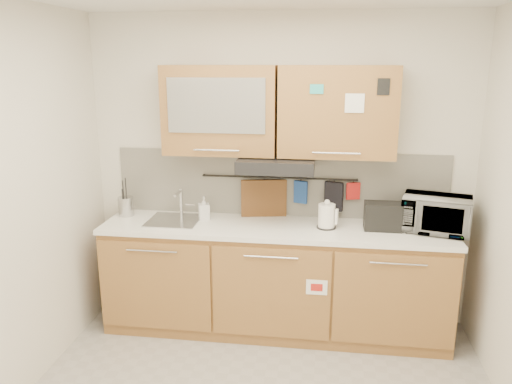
% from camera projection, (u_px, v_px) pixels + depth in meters
% --- Properties ---
extents(wall_back, '(3.20, 0.00, 3.20)m').
position_uv_depth(wall_back, '(279.00, 172.00, 4.23)').
color(wall_back, silver).
rests_on(wall_back, ground).
extents(base_cabinet, '(2.80, 0.64, 0.88)m').
position_uv_depth(base_cabinet, '(275.00, 284.00, 4.16)').
color(base_cabinet, olive).
rests_on(base_cabinet, floor).
extents(countertop, '(2.82, 0.62, 0.04)m').
position_uv_depth(countertop, '(275.00, 228.00, 4.03)').
color(countertop, white).
rests_on(countertop, base_cabinet).
extents(backsplash, '(2.80, 0.02, 0.56)m').
position_uv_depth(backsplash, '(279.00, 184.00, 4.24)').
color(backsplash, silver).
rests_on(backsplash, countertop).
extents(upper_cabinets, '(1.82, 0.37, 0.70)m').
position_uv_depth(upper_cabinets, '(278.00, 111.00, 3.93)').
color(upper_cabinets, olive).
rests_on(upper_cabinets, wall_back).
extents(range_hood, '(0.60, 0.46, 0.10)m').
position_uv_depth(range_hood, '(277.00, 164.00, 3.96)').
color(range_hood, black).
rests_on(range_hood, upper_cabinets).
extents(sink, '(0.42, 0.40, 0.26)m').
position_uv_depth(sink, '(174.00, 220.00, 4.16)').
color(sink, silver).
rests_on(sink, countertop).
extents(utensil_rail, '(1.30, 0.02, 0.02)m').
position_uv_depth(utensil_rail, '(279.00, 178.00, 4.19)').
color(utensil_rail, black).
rests_on(utensil_rail, backsplash).
extents(utensil_crock, '(0.15, 0.15, 0.33)m').
position_uv_depth(utensil_crock, '(126.00, 206.00, 4.28)').
color(utensil_crock, '#B2B3B7').
rests_on(utensil_crock, countertop).
extents(kettle, '(0.18, 0.17, 0.24)m').
position_uv_depth(kettle, '(327.00, 217.00, 3.95)').
color(kettle, white).
rests_on(kettle, countertop).
extents(toaster, '(0.29, 0.17, 0.22)m').
position_uv_depth(toaster, '(383.00, 216.00, 3.92)').
color(toaster, black).
rests_on(toaster, countertop).
extents(microwave, '(0.57, 0.46, 0.28)m').
position_uv_depth(microwave, '(436.00, 214.00, 3.87)').
color(microwave, '#999999').
rests_on(microwave, countertop).
extents(soap_bottle, '(0.11, 0.11, 0.19)m').
position_uv_depth(soap_bottle, '(204.00, 208.00, 4.18)').
color(soap_bottle, '#999999').
rests_on(soap_bottle, countertop).
extents(cutting_board, '(0.39, 0.10, 0.48)m').
position_uv_depth(cutting_board, '(264.00, 207.00, 4.26)').
color(cutting_board, brown).
rests_on(cutting_board, utensil_rail).
extents(oven_mitt, '(0.12, 0.06, 0.19)m').
position_uv_depth(oven_mitt, '(301.00, 192.00, 4.18)').
color(oven_mitt, navy).
rests_on(oven_mitt, utensil_rail).
extents(dark_pouch, '(0.16, 0.09, 0.24)m').
position_uv_depth(dark_pouch, '(334.00, 196.00, 4.15)').
color(dark_pouch, black).
rests_on(dark_pouch, utensil_rail).
extents(pot_holder, '(0.11, 0.05, 0.14)m').
position_uv_depth(pot_holder, '(353.00, 191.00, 4.12)').
color(pot_holder, '#AD1917').
rests_on(pot_holder, utensil_rail).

